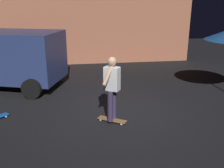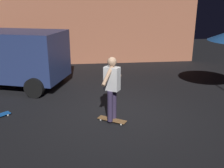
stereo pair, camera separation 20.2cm
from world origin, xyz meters
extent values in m
plane|color=black|center=(0.00, 0.00, 0.00)|extent=(28.00, 28.00, 0.00)
cube|color=#B76B4C|center=(-0.96, 8.01, 1.87)|extent=(11.61, 3.58, 3.75)
cylinder|color=black|center=(-2.49, 1.67, 0.33)|extent=(0.70, 0.42, 0.66)
cylinder|color=black|center=(-1.87, 3.55, 0.33)|extent=(0.70, 0.42, 0.66)
cube|color=olive|center=(-0.17, -0.39, 0.06)|extent=(0.76, 0.59, 0.02)
sphere|color=silver|center=(0.13, -0.49, 0.03)|extent=(0.05, 0.05, 0.05)
sphere|color=silver|center=(0.04, -0.63, 0.03)|extent=(0.05, 0.05, 0.05)
sphere|color=silver|center=(-0.37, -0.16, 0.03)|extent=(0.05, 0.05, 0.05)
sphere|color=silver|center=(-0.47, -0.30, 0.03)|extent=(0.05, 0.05, 0.05)
sphere|color=silver|center=(-3.11, 0.42, 0.03)|extent=(0.05, 0.05, 0.05)
sphere|color=silver|center=(-3.00, 0.29, 0.03)|extent=(0.05, 0.05, 0.05)
cylinder|color=#382D4C|center=(-0.11, -0.30, 0.48)|extent=(0.14, 0.14, 0.82)
cylinder|color=#382D4C|center=(-0.23, -0.48, 0.48)|extent=(0.14, 0.14, 0.82)
cube|color=white|center=(-0.17, -0.39, 1.19)|extent=(0.44, 0.39, 0.60)
sphere|color=tan|center=(-0.17, -0.39, 1.62)|extent=(0.23, 0.23, 0.23)
cylinder|color=tan|center=(-0.05, -0.21, 1.34)|extent=(0.37, 0.50, 0.46)
cylinder|color=tan|center=(-0.29, -0.58, 1.34)|extent=(0.37, 0.50, 0.46)
camera|label=1|loc=(-1.06, -6.42, 3.04)|focal=40.94mm
camera|label=2|loc=(-0.86, -6.45, 3.04)|focal=40.94mm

